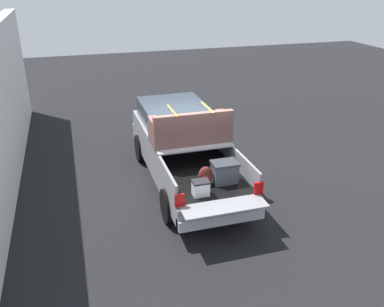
% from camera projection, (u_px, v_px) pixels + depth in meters
% --- Properties ---
extents(ground_plane, '(40.00, 40.00, 0.00)m').
position_uv_depth(ground_plane, '(186.00, 182.00, 11.30)').
color(ground_plane, black).
extents(pickup_truck, '(6.05, 2.06, 2.23)m').
position_uv_depth(pickup_truck, '(182.00, 144.00, 11.23)').
color(pickup_truck, gray).
rests_on(pickup_truck, ground_plane).
extents(building_facade, '(11.96, 0.36, 4.01)m').
position_uv_depth(building_facade, '(1.00, 107.00, 10.86)').
color(building_facade, white).
rests_on(building_facade, ground_plane).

